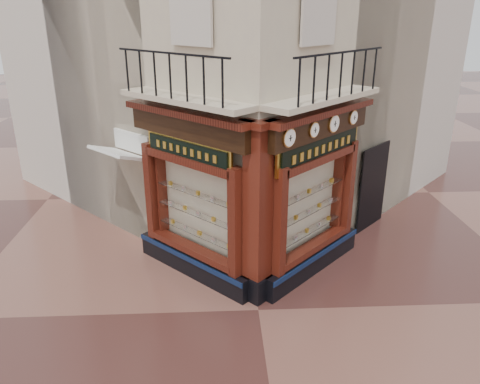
{
  "coord_description": "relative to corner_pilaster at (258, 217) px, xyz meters",
  "views": [
    {
      "loc": [
        -0.81,
        -8.29,
        5.94
      ],
      "look_at": [
        -0.29,
        2.0,
        1.91
      ],
      "focal_mm": 35.0,
      "sensor_mm": 36.0,
      "label": 1
    }
  ],
  "objects": [
    {
      "name": "neighbour_left",
      "position": [
        -2.47,
        8.13,
        3.55
      ],
      "size": [
        11.31,
        11.31,
        11.0
      ],
      "primitive_type": "cube",
      "rotation": [
        0.0,
        0.0,
        0.79
      ],
      "color": "beige",
      "rests_on": "ground"
    },
    {
      "name": "shopfront_right",
      "position": [
        1.41,
        1.07,
        0.03
      ],
      "size": [
        2.86,
        2.86,
        3.98
      ],
      "rotation": [
        0.0,
        0.0,
        0.79
      ],
      "color": "black",
      "rests_on": "ground"
    },
    {
      "name": "signboard_right",
      "position": [
        1.46,
        1.01,
        1.15
      ],
      "size": [
        2.26,
        2.26,
        0.6
      ],
      "rotation": [
        0.0,
        0.0,
        0.79
      ],
      "color": "gold",
      "rests_on": "ground"
    },
    {
      "name": "neighbour_right",
      "position": [
        2.47,
        8.13,
        3.55
      ],
      "size": [
        11.31,
        11.31,
        11.0
      ],
      "primitive_type": "cube",
      "rotation": [
        0.0,
        0.0,
        0.79
      ],
      "color": "beige",
      "rests_on": "ground"
    },
    {
      "name": "main_building",
      "position": [
        0.0,
        5.66,
        4.05
      ],
      "size": [
        11.31,
        11.31,
        12.0
      ],
      "primitive_type": "cube",
      "rotation": [
        0.0,
        0.0,
        0.79
      ],
      "color": "#B8A690",
      "rests_on": "ground"
    },
    {
      "name": "signboard_left",
      "position": [
        -1.46,
        1.01,
        1.15
      ],
      "size": [
        1.91,
        1.91,
        0.51
      ],
      "rotation": [
        0.0,
        0.0,
        2.36
      ],
      "color": "gold",
      "rests_on": "ground"
    },
    {
      "name": "clock_b",
      "position": [
        1.2,
        0.59,
        1.67
      ],
      "size": [
        0.27,
        0.27,
        0.34
      ],
      "rotation": [
        0.0,
        0.0,
        0.79
      ],
      "color": "#B27E3B",
      "rests_on": "ground"
    },
    {
      "name": "clock_a",
      "position": [
        0.59,
        -0.01,
        1.67
      ],
      "size": [
        0.31,
        0.31,
        0.39
      ],
      "rotation": [
        0.0,
        0.0,
        0.79
      ],
      "color": "#B27E3B",
      "rests_on": "ground"
    },
    {
      "name": "ground",
      "position": [
        0.0,
        -0.5,
        -1.95
      ],
      "size": [
        80.0,
        80.0,
        0.0
      ],
      "primitive_type": "plane",
      "color": "#43231F",
      "rests_on": "ground"
    },
    {
      "name": "clock_d",
      "position": [
        2.34,
        1.74,
        1.67
      ],
      "size": [
        0.28,
        0.28,
        0.34
      ],
      "rotation": [
        0.0,
        0.0,
        0.79
      ],
      "color": "#B27E3B",
      "rests_on": "ground"
    },
    {
      "name": "awning",
      "position": [
        -3.31,
        2.6,
        -1.95
      ],
      "size": [
        1.61,
        1.61,
        0.34
      ],
      "primitive_type": null,
      "rotation": [
        0.31,
        0.0,
        2.36
      ],
      "color": "white",
      "rests_on": "ground"
    },
    {
      "name": "clock_c",
      "position": [
        1.74,
        1.14,
        1.67
      ],
      "size": [
        0.32,
        0.32,
        0.41
      ],
      "rotation": [
        0.0,
        0.0,
        0.79
      ],
      "color": "#B27E3B",
      "rests_on": "ground"
    },
    {
      "name": "balcony",
      "position": [
        0.0,
        0.99,
        2.27
      ],
      "size": [
        5.94,
        2.97,
        1.03
      ],
      "color": "#B8A690",
      "rests_on": "ground"
    },
    {
      "name": "corner_pilaster",
      "position": [
        0.0,
        0.0,
        0.0
      ],
      "size": [
        0.85,
        0.85,
        3.98
      ],
      "rotation": [
        0.0,
        0.0,
        0.79
      ],
      "color": "black",
      "rests_on": "ground"
    },
    {
      "name": "shopfront_left",
      "position": [
        -1.41,
        1.07,
        0.03
      ],
      "size": [
        2.86,
        2.86,
        3.98
      ],
      "rotation": [
        0.0,
        0.0,
        2.36
      ],
      "color": "black",
      "rests_on": "ground"
    }
  ]
}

